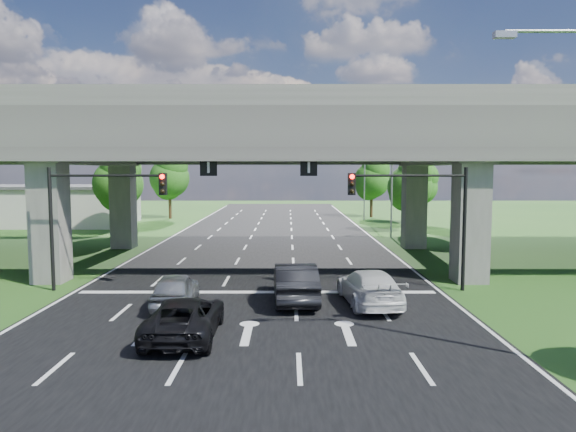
{
  "coord_description": "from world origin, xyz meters",
  "views": [
    {
      "loc": [
        1.47,
        -20.65,
        5.82
      ],
      "look_at": [
        1.46,
        8.61,
        3.25
      ],
      "focal_mm": 32.0,
      "sensor_mm": 36.0,
      "label": 1
    }
  ],
  "objects_px": {
    "signal_right": "(420,205)",
    "car_silver": "(175,290)",
    "car_trailing": "(185,317)",
    "streetlight_far": "(387,171)",
    "car_white": "(369,287)",
    "car_dark": "(295,282)",
    "streetlight_beyond": "(361,171)",
    "signal_left": "(95,205)"
  },
  "relations": [
    {
      "from": "streetlight_far",
      "to": "car_silver",
      "type": "relative_size",
      "value": 2.33
    },
    {
      "from": "car_trailing",
      "to": "car_white",
      "type": "bearing_deg",
      "value": -149.06
    },
    {
      "from": "signal_right",
      "to": "car_dark",
      "type": "height_order",
      "value": "signal_right"
    },
    {
      "from": "car_silver",
      "to": "car_dark",
      "type": "height_order",
      "value": "car_dark"
    },
    {
      "from": "streetlight_beyond",
      "to": "car_dark",
      "type": "distance_m",
      "value": 39.4
    },
    {
      "from": "signal_right",
      "to": "car_trailing",
      "type": "height_order",
      "value": "signal_right"
    },
    {
      "from": "car_trailing",
      "to": "car_silver",
      "type": "bearing_deg",
      "value": -73.94
    },
    {
      "from": "streetlight_beyond",
      "to": "car_dark",
      "type": "relative_size",
      "value": 1.92
    },
    {
      "from": "car_dark",
      "to": "streetlight_beyond",
      "type": "bearing_deg",
      "value": -105.06
    },
    {
      "from": "streetlight_beyond",
      "to": "car_trailing",
      "type": "xyz_separation_m",
      "value": [
        -12.23,
        -43.13,
        -5.12
      ]
    },
    {
      "from": "car_silver",
      "to": "streetlight_far",
      "type": "bearing_deg",
      "value": -123.72
    },
    {
      "from": "streetlight_beyond",
      "to": "car_trailing",
      "type": "height_order",
      "value": "streetlight_beyond"
    },
    {
      "from": "signal_left",
      "to": "car_white",
      "type": "bearing_deg",
      "value": -11.81
    },
    {
      "from": "signal_left",
      "to": "streetlight_far",
      "type": "distance_m",
      "value": 26.95
    },
    {
      "from": "signal_left",
      "to": "car_white",
      "type": "relative_size",
      "value": 1.15
    },
    {
      "from": "streetlight_far",
      "to": "car_dark",
      "type": "xyz_separation_m",
      "value": [
        -8.31,
        -22.19,
        -4.96
      ]
    },
    {
      "from": "car_dark",
      "to": "car_white",
      "type": "height_order",
      "value": "car_dark"
    },
    {
      "from": "car_dark",
      "to": "car_trailing",
      "type": "distance_m",
      "value": 6.31
    },
    {
      "from": "signal_right",
      "to": "car_dark",
      "type": "bearing_deg",
      "value": -160.58
    },
    {
      "from": "signal_right",
      "to": "car_white",
      "type": "height_order",
      "value": "signal_right"
    },
    {
      "from": "car_silver",
      "to": "car_trailing",
      "type": "relative_size",
      "value": 0.85
    },
    {
      "from": "car_silver",
      "to": "car_trailing",
      "type": "distance_m",
      "value": 4.23
    },
    {
      "from": "signal_left",
      "to": "car_white",
      "type": "height_order",
      "value": "signal_left"
    },
    {
      "from": "streetlight_far",
      "to": "streetlight_beyond",
      "type": "bearing_deg",
      "value": 90.0
    },
    {
      "from": "car_white",
      "to": "car_trailing",
      "type": "bearing_deg",
      "value": 26.39
    },
    {
      "from": "car_trailing",
      "to": "signal_right",
      "type": "bearing_deg",
      "value": -145.3
    },
    {
      "from": "streetlight_far",
      "to": "car_silver",
      "type": "bearing_deg",
      "value": -120.24
    },
    {
      "from": "car_trailing",
      "to": "car_dark",
      "type": "bearing_deg",
      "value": -129.09
    },
    {
      "from": "streetlight_far",
      "to": "car_trailing",
      "type": "bearing_deg",
      "value": -114.27
    },
    {
      "from": "streetlight_far",
      "to": "car_dark",
      "type": "relative_size",
      "value": 1.92
    },
    {
      "from": "car_silver",
      "to": "car_trailing",
      "type": "xyz_separation_m",
      "value": [
        1.22,
        -4.05,
        -0.03
      ]
    },
    {
      "from": "car_white",
      "to": "car_silver",
      "type": "bearing_deg",
      "value": -2.92
    },
    {
      "from": "car_white",
      "to": "car_dark",
      "type": "bearing_deg",
      "value": -14.98
    },
    {
      "from": "signal_right",
      "to": "car_silver",
      "type": "height_order",
      "value": "signal_right"
    },
    {
      "from": "signal_left",
      "to": "car_trailing",
      "type": "relative_size",
      "value": 1.2
    },
    {
      "from": "streetlight_beyond",
      "to": "signal_left",
      "type": "bearing_deg",
      "value": -116.43
    },
    {
      "from": "car_silver",
      "to": "car_white",
      "type": "distance_m",
      "value": 8.36
    },
    {
      "from": "car_trailing",
      "to": "streetlight_far",
      "type": "bearing_deg",
      "value": -114.95
    },
    {
      "from": "car_white",
      "to": "signal_right",
      "type": "bearing_deg",
      "value": -141.77
    },
    {
      "from": "signal_right",
      "to": "car_silver",
      "type": "bearing_deg",
      "value": -164.89
    },
    {
      "from": "car_silver",
      "to": "car_dark",
      "type": "xyz_separation_m",
      "value": [
        5.14,
        0.89,
        0.13
      ]
    },
    {
      "from": "signal_right",
      "to": "car_trailing",
      "type": "distance_m",
      "value": 12.7
    }
  ]
}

